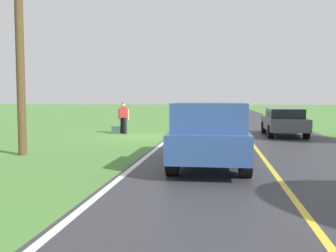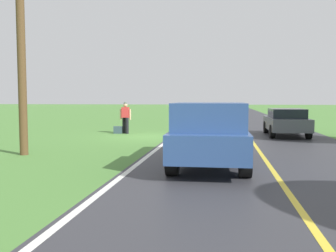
% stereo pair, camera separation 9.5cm
% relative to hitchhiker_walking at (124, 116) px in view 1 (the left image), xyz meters
% --- Properties ---
extents(ground_plane, '(200.00, 200.00, 0.00)m').
position_rel_hitchhiker_walking_xyz_m(ground_plane, '(-1.60, 1.51, -0.98)').
color(ground_plane, '#4C7F38').
extents(road_surface, '(7.99, 120.00, 0.00)m').
position_rel_hitchhiker_walking_xyz_m(road_surface, '(-6.63, 1.51, -0.98)').
color(road_surface, '#333338').
rests_on(road_surface, ground).
extents(lane_edge_line, '(0.16, 117.60, 0.00)m').
position_rel_hitchhiker_walking_xyz_m(lane_edge_line, '(-2.82, 1.51, -0.98)').
color(lane_edge_line, silver).
rests_on(lane_edge_line, ground).
extents(lane_centre_line, '(0.14, 117.60, 0.00)m').
position_rel_hitchhiker_walking_xyz_m(lane_centre_line, '(-6.63, 1.51, -0.98)').
color(lane_centre_line, gold).
rests_on(lane_centre_line, ground).
extents(hitchhiker_walking, '(0.62, 0.51, 1.75)m').
position_rel_hitchhiker_walking_xyz_m(hitchhiker_walking, '(0.00, 0.00, 0.00)').
color(hitchhiker_walking, black).
rests_on(hitchhiker_walking, ground).
extents(suitcase_carried, '(0.47, 0.22, 0.40)m').
position_rel_hitchhiker_walking_xyz_m(suitcase_carried, '(0.42, 0.10, -0.78)').
color(suitcase_carried, '#384C56').
rests_on(suitcase_carried, ground).
extents(pickup_truck_passing, '(2.14, 5.42, 1.82)m').
position_rel_hitchhiker_walking_xyz_m(pickup_truck_passing, '(-4.93, 9.43, -0.01)').
color(pickup_truck_passing, '#2D4C84').
rests_on(pickup_truck_passing, ground).
extents(sedan_near_oncoming, '(1.95, 4.41, 1.41)m').
position_rel_hitchhiker_walking_xyz_m(sedan_near_oncoming, '(-8.55, 0.08, -0.23)').
color(sedan_near_oncoming, '#4C5156').
rests_on(sedan_near_oncoming, ground).
extents(utility_pole_roadside, '(0.28, 0.28, 7.54)m').
position_rel_hitchhiker_walking_xyz_m(utility_pole_roadside, '(1.46, 8.16, 2.79)').
color(utility_pole_roadside, brown).
rests_on(utility_pole_roadside, ground).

